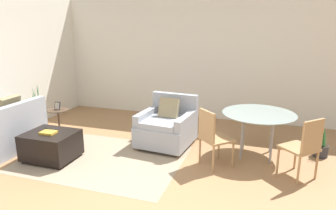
# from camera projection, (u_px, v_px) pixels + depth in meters

# --- Properties ---
(ground_plane) EXTENTS (20.00, 20.00, 0.00)m
(ground_plane) POSITION_uv_depth(u_px,v_px,m) (126.00, 207.00, 3.56)
(ground_plane) COLOR #A3754C
(wall_back) EXTENTS (12.00, 0.06, 2.75)m
(wall_back) POSITION_uv_depth(u_px,v_px,m) (199.00, 59.00, 6.79)
(wall_back) COLOR white
(wall_back) RESTS_ON ground_plane
(area_rug) EXTENTS (2.51, 1.83, 0.01)m
(area_rug) POSITION_uv_depth(u_px,v_px,m) (104.00, 159.00, 4.86)
(area_rug) COLOR gray
(area_rug) RESTS_ON ground_plane
(armchair) EXTENTS (0.96, 1.02, 0.88)m
(armchair) POSITION_uv_depth(u_px,v_px,m) (167.00, 126.00, 5.37)
(armchair) COLOR #999EA8
(armchair) RESTS_ON ground_plane
(ottoman) EXTENTS (0.78, 0.64, 0.45)m
(ottoman) POSITION_uv_depth(u_px,v_px,m) (51.00, 145.00, 4.79)
(ottoman) COLOR black
(ottoman) RESTS_ON ground_plane
(book_stack) EXTENTS (0.24, 0.18, 0.03)m
(book_stack) POSITION_uv_depth(u_px,v_px,m) (48.00, 133.00, 4.70)
(book_stack) COLOR gold
(book_stack) RESTS_ON ottoman
(tv_remote_primary) EXTENTS (0.13, 0.13, 0.01)m
(tv_remote_primary) POSITION_uv_depth(u_px,v_px,m) (46.00, 128.00, 4.96)
(tv_remote_primary) COLOR black
(tv_remote_primary) RESTS_ON ottoman
(potted_plant) EXTENTS (0.33, 0.33, 1.00)m
(potted_plant) POSITION_uv_depth(u_px,v_px,m) (38.00, 119.00, 6.10)
(potted_plant) COLOR brown
(potted_plant) RESTS_ON ground_plane
(side_table) EXTENTS (0.40, 0.40, 0.51)m
(side_table) POSITION_uv_depth(u_px,v_px,m) (59.00, 117.00, 5.87)
(side_table) COLOR #4C3828
(side_table) RESTS_ON ground_plane
(picture_frame) EXTENTS (0.12, 0.06, 0.16)m
(picture_frame) POSITION_uv_depth(u_px,v_px,m) (57.00, 106.00, 5.81)
(picture_frame) COLOR black
(picture_frame) RESTS_ON side_table
(dining_table) EXTENTS (1.17, 1.17, 0.73)m
(dining_table) POSITION_uv_depth(u_px,v_px,m) (258.00, 117.00, 4.84)
(dining_table) COLOR #8C9E99
(dining_table) RESTS_ON ground_plane
(dining_chair_near_left) EXTENTS (0.59, 0.59, 0.90)m
(dining_chair_near_left) POSITION_uv_depth(u_px,v_px,m) (212.00, 135.00, 4.48)
(dining_chair_near_left) COLOR tan
(dining_chair_near_left) RESTS_ON ground_plane
(dining_chair_near_right) EXTENTS (0.59, 0.59, 0.90)m
(dining_chair_near_right) POSITION_uv_depth(u_px,v_px,m) (305.00, 145.00, 4.10)
(dining_chair_near_right) COLOR tan
(dining_chair_near_right) RESTS_ON ground_plane
(potted_plant_small) EXTENTS (0.23, 0.23, 0.55)m
(potted_plant_small) POSITION_uv_depth(u_px,v_px,m) (321.00, 147.00, 4.92)
(potted_plant_small) COLOR #333338
(potted_plant_small) RESTS_ON ground_plane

